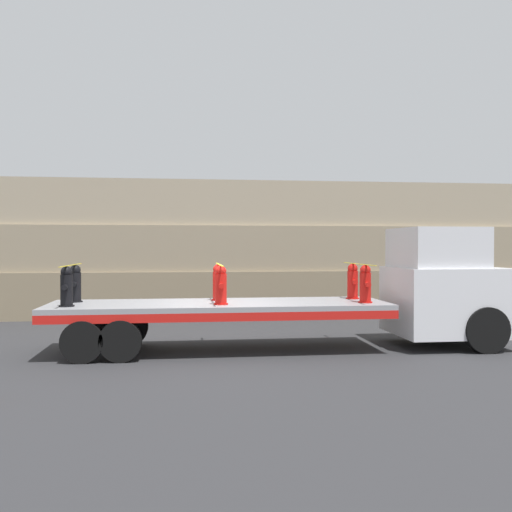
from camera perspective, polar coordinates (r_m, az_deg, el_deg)
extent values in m
plane|color=#2D2D30|center=(14.46, -3.67, -9.42)|extent=(120.00, 120.00, 0.00)
cube|color=#84755B|center=(22.15, -4.93, -3.60)|extent=(60.00, 3.00, 1.69)
cube|color=gray|center=(22.23, -4.95, 0.76)|extent=(60.00, 3.00, 1.69)
cube|color=tan|center=(22.44, -4.97, 5.07)|extent=(60.00, 3.00, 1.69)
cube|color=silver|center=(15.82, 18.45, -4.24)|extent=(2.77, 2.44, 1.75)
cube|color=silver|center=(15.64, 17.56, 0.80)|extent=(1.94, 2.24, 1.03)
cube|color=black|center=(16.14, 20.90, -2.91)|extent=(1.11, 2.15, 0.98)
cylinder|color=black|center=(15.09, 22.03, -6.87)|extent=(1.14, 0.28, 1.14)
cylinder|color=black|center=(17.13, 18.23, -5.92)|extent=(1.14, 0.28, 1.14)
cube|color=gray|center=(14.30, -3.67, -4.90)|extent=(8.38, 2.44, 0.12)
cube|color=red|center=(13.15, -3.35, -6.12)|extent=(8.38, 0.08, 0.20)
cube|color=red|center=(15.49, -3.94, -5.05)|extent=(8.38, 0.08, 0.20)
cylinder|color=black|center=(13.33, -13.40, -8.27)|extent=(0.95, 0.30, 0.95)
cylinder|color=black|center=(15.53, -12.50, -6.95)|extent=(0.95, 0.30, 0.95)
cylinder|color=black|center=(13.44, -16.99, -8.20)|extent=(0.95, 0.30, 0.95)
cylinder|color=black|center=(15.63, -15.58, -6.91)|extent=(0.95, 0.30, 0.95)
cylinder|color=black|center=(14.00, -18.41, -4.76)|extent=(0.35, 0.35, 0.03)
cylinder|color=black|center=(13.97, -18.41, -3.30)|extent=(0.28, 0.28, 0.75)
sphere|color=black|center=(13.94, -18.42, -1.52)|extent=(0.27, 0.27, 0.27)
cylinder|color=black|center=(13.76, -18.58, -2.99)|extent=(0.13, 0.14, 0.13)
cylinder|color=black|center=(14.17, -18.25, -2.88)|extent=(0.13, 0.14, 0.13)
cylinder|color=black|center=(15.05, -17.61, -4.36)|extent=(0.35, 0.35, 0.03)
cylinder|color=black|center=(15.02, -17.62, -3.00)|extent=(0.28, 0.28, 0.75)
sphere|color=black|center=(14.99, -17.63, -1.35)|extent=(0.27, 0.27, 0.27)
cylinder|color=black|center=(14.81, -17.77, -2.71)|extent=(0.13, 0.14, 0.13)
cylinder|color=black|center=(15.22, -17.48, -2.61)|extent=(0.13, 0.14, 0.13)
cylinder|color=red|center=(13.76, -3.53, -4.81)|extent=(0.35, 0.35, 0.03)
cylinder|color=red|center=(13.73, -3.53, -3.32)|extent=(0.28, 0.28, 0.75)
sphere|color=red|center=(13.70, -3.54, -1.52)|extent=(0.27, 0.27, 0.27)
cylinder|color=red|center=(13.51, -3.48, -3.01)|extent=(0.13, 0.14, 0.13)
cylinder|color=red|center=(13.93, -3.59, -2.89)|extent=(0.13, 0.14, 0.13)
cylinder|color=red|center=(14.82, -3.80, -4.39)|extent=(0.35, 0.35, 0.03)
cylinder|color=red|center=(14.80, -3.80, -3.01)|extent=(0.28, 0.28, 0.75)
sphere|color=red|center=(14.77, -3.80, -1.34)|extent=(0.27, 0.27, 0.27)
cylinder|color=red|center=(14.58, -3.75, -2.72)|extent=(0.13, 0.14, 0.13)
cylinder|color=red|center=(15.00, -3.85, -2.62)|extent=(0.13, 0.14, 0.13)
cylinder|color=red|center=(14.44, 10.87, -4.55)|extent=(0.35, 0.35, 0.03)
cylinder|color=red|center=(14.41, 10.87, -3.14)|extent=(0.28, 0.28, 0.75)
sphere|color=red|center=(14.39, 10.88, -1.42)|extent=(0.27, 0.27, 0.27)
cylinder|color=red|center=(14.21, 11.14, -2.83)|extent=(0.13, 0.14, 0.13)
cylinder|color=red|center=(14.60, 10.62, -2.73)|extent=(0.13, 0.14, 0.13)
cylinder|color=red|center=(15.46, 9.63, -4.18)|extent=(0.35, 0.35, 0.03)
cylinder|color=red|center=(15.43, 9.64, -2.86)|extent=(0.28, 0.28, 0.75)
sphere|color=red|center=(15.41, 9.64, -1.25)|extent=(0.27, 0.27, 0.27)
cylinder|color=red|center=(15.22, 9.87, -2.58)|extent=(0.13, 0.14, 0.13)
cylinder|color=red|center=(15.62, 9.42, -2.48)|extent=(0.13, 0.14, 0.13)
cube|color=yellow|center=(14.46, -18.01, -0.88)|extent=(0.05, 2.64, 0.01)
cube|color=yellow|center=(14.23, -3.67, -0.86)|extent=(0.05, 2.64, 0.01)
cube|color=yellow|center=(14.89, 10.24, -0.80)|extent=(0.05, 2.64, 0.01)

